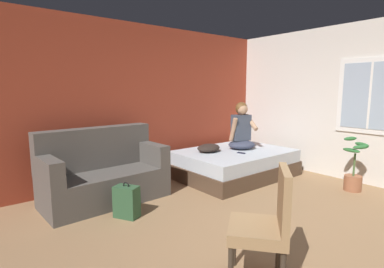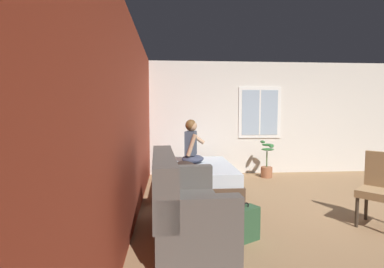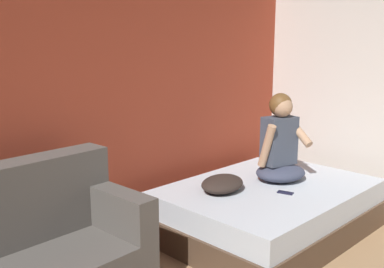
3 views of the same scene
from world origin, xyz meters
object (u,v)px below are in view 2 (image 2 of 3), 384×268
at_px(person_seated, 192,145).
at_px(potted_plant, 267,164).
at_px(bed, 195,177).
at_px(cell_phone, 207,165).
at_px(couch, 183,209).
at_px(side_chair, 381,187).
at_px(throw_pillow, 185,165).
at_px(backpack, 245,224).

relative_size(person_seated, potted_plant, 1.03).
distance_m(bed, potted_plant, 1.95).
distance_m(person_seated, potted_plant, 1.97).
bearing_deg(bed, cell_phone, -108.99).
bearing_deg(couch, potted_plant, -32.76).
height_order(couch, side_chair, couch).
bearing_deg(bed, throw_pillow, 153.47).
bearing_deg(person_seated, backpack, -170.41).
distance_m(side_chair, potted_plant, 3.01).
distance_m(bed, throw_pillow, 0.59).
xyz_separation_m(cell_phone, potted_plant, (0.96, -1.50, -0.18)).
relative_size(backpack, potted_plant, 0.54).
bearing_deg(bed, person_seated, 10.77).
bearing_deg(cell_phone, backpack, 168.06).
height_order(throw_pillow, cell_phone, throw_pillow).
height_order(side_chair, backpack, side_chair).
height_order(couch, throw_pillow, couch).
relative_size(person_seated, throw_pillow, 1.82).
bearing_deg(cell_phone, side_chair, -150.04).
relative_size(bed, cell_phone, 14.40).
relative_size(throw_pillow, potted_plant, 0.56).
xyz_separation_m(backpack, throw_pillow, (1.93, 0.62, 0.36)).
relative_size(couch, throw_pillow, 3.61).
xyz_separation_m(couch, throw_pillow, (1.92, -0.12, 0.16)).
bearing_deg(backpack, throw_pillow, 17.73).
bearing_deg(throw_pillow, backpack, -162.27).
relative_size(bed, person_seated, 2.37).
relative_size(bed, side_chair, 2.12).
relative_size(backpack, throw_pillow, 0.95).
bearing_deg(potted_plant, side_chair, -169.32).
bearing_deg(bed, couch, 171.68).
distance_m(side_chair, cell_phone, 2.87).
distance_m(backpack, throw_pillow, 2.05).
bearing_deg(couch, bed, -8.32).
relative_size(bed, potted_plant, 2.44).
height_order(person_seated, cell_phone, person_seated).
height_order(side_chair, person_seated, person_seated).
xyz_separation_m(side_chair, backpack, (-0.29, 1.90, -0.34)).
distance_m(couch, side_chair, 2.66).
height_order(bed, person_seated, person_seated).
height_order(bed, potted_plant, potted_plant).
relative_size(side_chair, backpack, 2.14).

